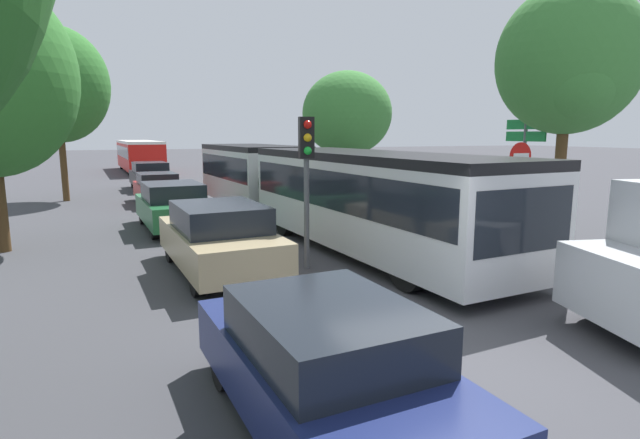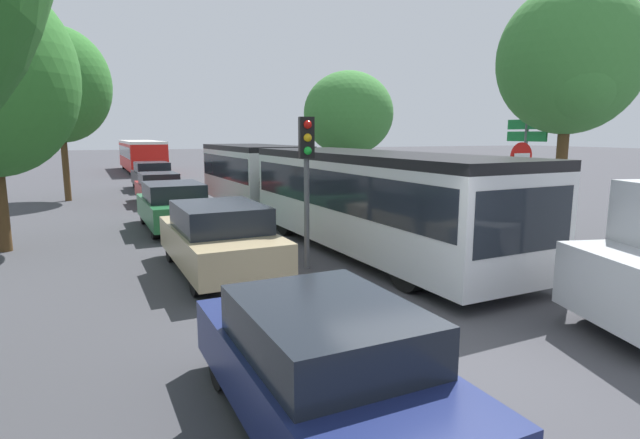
% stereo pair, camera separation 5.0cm
% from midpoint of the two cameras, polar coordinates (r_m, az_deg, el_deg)
% --- Properties ---
extents(ground_plane, '(200.00, 200.00, 0.00)m').
position_cam_midpoint_polar(ground_plane, '(7.04, 13.98, -16.05)').
color(ground_plane, '#3D3D42').
extents(articulated_bus, '(3.92, 17.48, 2.57)m').
position_cam_midpoint_polar(articulated_bus, '(16.07, -1.14, 4.24)').
color(articulated_bus, silver).
rests_on(articulated_bus, ground).
extents(city_bus_rear, '(3.22, 11.70, 2.49)m').
position_cam_midpoint_polar(city_bus_rear, '(43.19, -19.72, 7.08)').
color(city_bus_rear, red).
rests_on(city_bus_rear, ground).
extents(queued_car_navy, '(1.94, 4.09, 1.39)m').
position_cam_midpoint_polar(queued_car_navy, '(5.29, 0.59, -16.37)').
color(queued_car_navy, navy).
rests_on(queued_car_navy, ground).
extents(queued_car_tan, '(2.16, 4.54, 1.54)m').
position_cam_midpoint_polar(queued_car_tan, '(11.15, -11.30, -2.08)').
color(queued_car_tan, tan).
rests_on(queued_car_tan, ground).
extents(queued_car_green, '(2.09, 4.42, 1.50)m').
position_cam_midpoint_polar(queued_car_green, '(16.66, -16.27, 1.52)').
color(queued_car_green, '#236638').
rests_on(queued_car_green, ground).
extents(queued_car_red, '(1.89, 4.00, 1.36)m').
position_cam_midpoint_polar(queued_car_red, '(23.08, -17.88, 3.45)').
color(queued_car_red, '#B21E19').
rests_on(queued_car_red, ground).
extents(queued_car_black, '(2.11, 4.45, 1.51)m').
position_cam_midpoint_polar(queued_car_black, '(29.08, -18.59, 4.78)').
color(queued_car_black, black).
rests_on(queued_car_black, ground).
extents(traffic_light, '(0.35, 0.38, 3.40)m').
position_cam_midpoint_polar(traffic_light, '(11.09, -1.41, 7.00)').
color(traffic_light, '#56595E').
rests_on(traffic_light, ground).
extents(no_entry_sign, '(0.70, 0.08, 2.82)m').
position_cam_midpoint_polar(no_entry_sign, '(14.05, 21.95, 4.34)').
color(no_entry_sign, '#56595E').
rests_on(no_entry_sign, ground).
extents(direction_sign_post, '(0.13, 1.40, 3.60)m').
position_cam_midpoint_polar(direction_sign_post, '(15.54, 22.51, 7.26)').
color(direction_sign_post, '#56595E').
rests_on(direction_sign_post, ground).
extents(tree_left_far, '(4.44, 4.44, 7.71)m').
position_cam_midpoint_polar(tree_left_far, '(25.54, -27.58, 13.19)').
color(tree_left_far, '#51381E').
rests_on(tree_left_far, ground).
extents(tree_right_near, '(3.70, 3.70, 6.91)m').
position_cam_midpoint_polar(tree_right_near, '(15.10, 26.83, 15.68)').
color(tree_right_near, '#51381E').
rests_on(tree_right_near, ground).
extents(tree_right_mid, '(4.46, 4.46, 6.11)m').
position_cam_midpoint_polar(tree_right_mid, '(25.34, 3.19, 11.77)').
color(tree_right_mid, '#51381E').
rests_on(tree_right_mid, ground).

